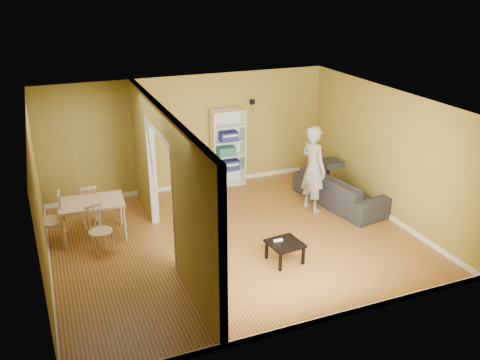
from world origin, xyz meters
The scene contains 15 objects.
room_shell centered at (0.00, 0.00, 1.30)m, with size 6.50×6.50×6.50m.
partition centered at (-1.20, 0.00, 1.30)m, with size 0.22×5.50×2.60m, color olive, non-canonical shape.
wall_speaker centered at (1.50, 2.69, 1.90)m, with size 0.10×0.10×0.10m, color black.
sofa centered at (2.70, 0.67, 0.43)m, with size 0.97×2.25×0.86m, color black.
person centered at (1.99, 0.63, 1.07)m, with size 0.61×0.78×2.15m, color slate.
bookshelf centered at (0.84, 2.60, 0.90)m, with size 0.76×0.33×1.80m.
paper_box_navy_a centered at (0.86, 2.56, 0.50)m, with size 0.46×0.30×0.23m, color navy.
paper_box_teal centered at (0.80, 2.56, 0.84)m, with size 0.40×0.26×0.21m, color #17736C.
paper_box_navy_b centered at (0.86, 2.56, 1.19)m, with size 0.41×0.27×0.21m, color navy.
coffee_table centered at (0.53, -1.04, 0.31)m, with size 0.55×0.55×0.36m.
game_controller centered at (0.44, -0.95, 0.38)m, with size 0.16×0.04×0.03m, color white.
dining_table centered at (-2.39, 1.10, 0.65)m, with size 1.16×0.78×0.73m.
chair_left centered at (-3.11, 1.05, 0.51)m, with size 0.47×0.47×1.02m, color tan, non-canonical shape.
chair_near centered at (-2.34, 0.43, 0.44)m, with size 0.41×0.41×0.89m, color tan, non-canonical shape.
chair_far centered at (-2.41, 1.62, 0.44)m, with size 0.40×0.40×0.87m, color tan, non-canonical shape.
Camera 1 is at (-3.01, -7.82, 4.59)m, focal length 38.00 mm.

